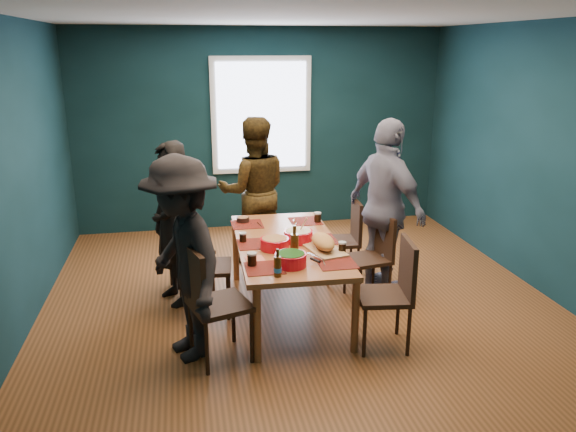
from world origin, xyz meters
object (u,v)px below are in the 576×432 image
Objects in this scene: bowl_salad at (275,243)px; bowl_dumpling at (298,235)px; cutting_board at (323,243)px; chair_left_far at (182,243)px; person_back at (254,191)px; chair_left_near at (208,296)px; chair_right_mid at (375,250)px; chair_right_far at (347,234)px; person_far_left at (172,224)px; dining_table at (287,249)px; person_near_left at (183,259)px; chair_left_mid at (198,258)px; person_right at (386,208)px; chair_right_near at (395,286)px; bowl_herbs at (291,259)px.

bowl_dumpling reaches higher than bowl_salad.
chair_left_far is at bearing 129.46° from cutting_board.
bowl_dumpling is at bearing 101.48° from person_back.
chair_left_near reaches higher than chair_right_mid.
bowl_dumpling reaches higher than cutting_board.
person_far_left reaches higher than chair_right_far.
chair_left_near is 2.13m from chair_right_far.
person_near_left is (-0.96, -0.62, 0.20)m from dining_table.
person_near_left reaches higher than chair_right_far.
chair_right_far is at bearing 25.04° from chair_left_mid.
chair_left_near is 1.51× the size of cutting_board.
person_far_left is 0.90× the size of person_right.
chair_right_near reaches higher than chair_right_far.
person_back reaches higher than person_far_left.
dining_table is 1.09m from chair_left_near.
chair_left_near is 3.72× the size of bowl_herbs.
dining_table is 1.12× the size of person_near_left.
dining_table is at bearing -51.26° from chair_left_far.
dining_table is 1.15m from person_far_left.
chair_left_near is at bearing 31.81° from person_near_left.
person_right is at bearing 19.74° from bowl_salad.
person_back is 1.54m from bowl_salad.
chair_right_near is at bearing -14.34° from bowl_herbs.
chair_right_near is (0.75, -0.80, -0.09)m from dining_table.
person_near_left is at bearing -178.00° from bowl_herbs.
chair_left_mid reaches higher than chair_right_mid.
chair_right_mid is 0.50× the size of person_back.
person_right is 2.77× the size of cutting_board.
chair_left_far is 1.34m from person_near_left.
chair_left_mid is 1.08× the size of chair_right_far.
bowl_dumpling is 0.61m from bowl_herbs.
chair_left_mid is 1.75m from chair_right_mid.
dining_table is at bearing 43.90° from person_far_left.
person_right is (1.06, 0.27, 0.26)m from dining_table.
person_back reaches higher than bowl_salad.
bowl_salad is (0.90, -0.60, -0.04)m from person_far_left.
chair_left_mid is at bearing 171.10° from chair_right_mid.
person_back reaches higher than chair_right_far.
person_back is 6.49× the size of bowl_herbs.
bowl_herbs is (0.69, 0.17, 0.19)m from chair_left_near.
bowl_salad is 0.95× the size of bowl_dumpling.
person_back is at bearing 147.54° from chair_right_far.
chair_right_mid reaches higher than cutting_board.
person_right is 1.07× the size of person_near_left.
bowl_dumpling is (-0.69, -0.69, 0.25)m from chair_right_far.
dining_table is 1.12m from person_right.
person_near_left reaches higher than cutting_board.
chair_left_near is 1.93m from chair_right_mid.
chair_left_far is 1.56m from bowl_herbs.
person_right reaches higher than bowl_herbs.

